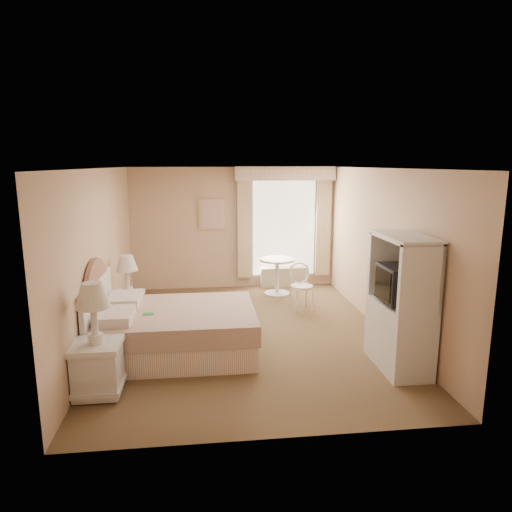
{
  "coord_description": "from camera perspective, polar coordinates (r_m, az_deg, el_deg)",
  "views": [
    {
      "loc": [
        -0.64,
        -6.6,
        2.56
      ],
      "look_at": [
        0.18,
        0.3,
        1.15
      ],
      "focal_mm": 32.0,
      "sensor_mm": 36.0,
      "label": 1
    }
  ],
  "objects": [
    {
      "name": "nightstand_far",
      "position": [
        7.6,
        -15.62,
        -5.28
      ],
      "size": [
        0.47,
        0.47,
        1.14
      ],
      "color": "silver",
      "rests_on": "room"
    },
    {
      "name": "cafe_chair",
      "position": [
        8.22,
        5.61,
        -3.28
      ],
      "size": [
        0.46,
        0.46,
        0.83
      ],
      "rotation": [
        0.0,
        0.0,
        0.16
      ],
      "color": "silver",
      "rests_on": "room"
    },
    {
      "name": "framed_art",
      "position": [
        9.37,
        -5.57,
        5.2
      ],
      "size": [
        0.52,
        0.04,
        0.62
      ],
      "color": "#D8B585",
      "rests_on": "room"
    },
    {
      "name": "armoire",
      "position": [
        6.06,
        17.62,
        -6.91
      ],
      "size": [
        0.51,
        1.03,
        1.71
      ],
      "color": "silver",
      "rests_on": "room"
    },
    {
      "name": "bed",
      "position": [
        6.42,
        -10.76,
        -8.93
      ],
      "size": [
        2.12,
        1.64,
        1.45
      ],
      "color": "tan",
      "rests_on": "room"
    },
    {
      "name": "window",
      "position": [
        9.49,
        3.58,
        4.04
      ],
      "size": [
        2.05,
        0.22,
        2.51
      ],
      "color": "white",
      "rests_on": "room"
    },
    {
      "name": "nightstand_near",
      "position": [
        5.48,
        -19.27,
        -11.51
      ],
      "size": [
        0.53,
        0.53,
        1.29
      ],
      "color": "silver",
      "rests_on": "room"
    },
    {
      "name": "room",
      "position": [
        6.76,
        -1.19,
        0.26
      ],
      "size": [
        4.21,
        5.51,
        2.51
      ],
      "color": "brown",
      "rests_on": "ground"
    },
    {
      "name": "round_table",
      "position": [
        9.06,
        2.66,
        -1.83
      ],
      "size": [
        0.68,
        0.68,
        0.72
      ],
      "color": "silver",
      "rests_on": "room"
    }
  ]
}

